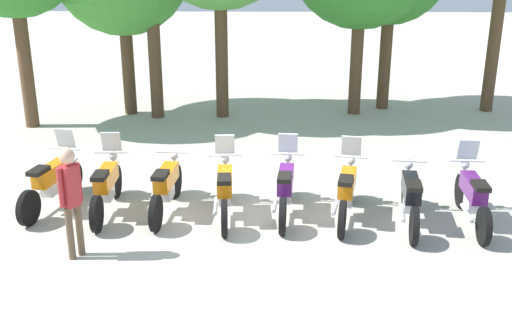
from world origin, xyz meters
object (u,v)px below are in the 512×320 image
object	(u,v)px
motorcycle_0	(52,181)
motorcycle_6	(410,197)
motorcycle_7	(472,196)
motorcycle_1	(106,186)
motorcycle_4	(285,187)
motorcycle_3	(225,189)
person_0	(71,194)
motorcycle_2	(166,186)
motorcycle_5	(347,191)

from	to	relation	value
motorcycle_0	motorcycle_6	xyz separation A→B (m)	(6.51, -0.56, -0.01)
motorcycle_7	motorcycle_1	bearing A→B (deg)	90.59
motorcycle_1	motorcycle_4	bearing A→B (deg)	-91.95
motorcycle_1	motorcycle_0	bearing A→B (deg)	77.17
motorcycle_1	motorcycle_3	bearing A→B (deg)	-94.90
motorcycle_4	motorcycle_6	size ratio (longest dim) A/B	1.00
motorcycle_6	motorcycle_7	world-z (taller)	motorcycle_7
motorcycle_4	person_0	bearing A→B (deg)	122.15
motorcycle_3	person_0	world-z (taller)	person_0
motorcycle_2	motorcycle_6	distance (m)	4.36
motorcycle_3	motorcycle_4	distance (m)	1.10
motorcycle_1	person_0	size ratio (longest dim) A/B	1.23
motorcycle_0	motorcycle_3	world-z (taller)	same
motorcycle_0	person_0	bearing A→B (deg)	-141.30
motorcycle_1	motorcycle_4	xyz separation A→B (m)	(3.26, 0.00, 0.00)
person_0	motorcycle_4	bearing A→B (deg)	66.21
motorcycle_4	motorcycle_6	bearing A→B (deg)	-94.94
motorcycle_4	motorcycle_7	distance (m)	3.27
motorcycle_5	motorcycle_7	xyz separation A→B (m)	(2.16, -0.19, 0.00)
motorcycle_6	motorcycle_1	bearing A→B (deg)	93.14
motorcycle_3	motorcycle_0	bearing A→B (deg)	80.90
motorcycle_1	motorcycle_3	distance (m)	2.17
motorcycle_4	motorcycle_5	distance (m)	1.10
motorcycle_1	motorcycle_7	distance (m)	6.52
motorcycle_3	person_0	bearing A→B (deg)	122.80
motorcycle_1	motorcycle_7	bearing A→B (deg)	-94.72
motorcycle_4	motorcycle_3	bearing A→B (deg)	100.28
motorcycle_0	motorcycle_4	bearing A→B (deg)	-82.03
motorcycle_0	motorcycle_5	xyz separation A→B (m)	(5.43, -0.33, 0.00)
motorcycle_2	motorcycle_3	world-z (taller)	motorcycle_3
motorcycle_6	motorcycle_3	bearing A→B (deg)	92.60
motorcycle_2	motorcycle_5	size ratio (longest dim) A/B	1.01
motorcycle_2	motorcycle_4	bearing A→B (deg)	-86.96
motorcycle_2	motorcycle_5	distance (m)	3.27
motorcycle_6	person_0	size ratio (longest dim) A/B	1.22
motorcycle_6	person_0	world-z (taller)	person_0
motorcycle_1	person_0	bearing A→B (deg)	176.63
motorcycle_3	motorcycle_2	bearing A→B (deg)	78.64
motorcycle_1	motorcycle_4	world-z (taller)	same
motorcycle_0	motorcycle_2	world-z (taller)	motorcycle_0
motorcycle_5	motorcycle_7	bearing A→B (deg)	-83.49
motorcycle_1	motorcycle_4	distance (m)	3.26
motorcycle_4	motorcycle_5	world-z (taller)	same
motorcycle_7	motorcycle_5	bearing A→B (deg)	88.41
motorcycle_3	motorcycle_7	world-z (taller)	same
motorcycle_3	motorcycle_6	xyz separation A→B (m)	(3.26, -0.25, -0.01)
motorcycle_0	person_0	xyz separation A→B (m)	(1.03, -1.94, 0.54)
motorcycle_5	motorcycle_6	size ratio (longest dim) A/B	0.99
motorcycle_1	person_0	distance (m)	1.82
motorcycle_2	motorcycle_1	bearing A→B (deg)	96.00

